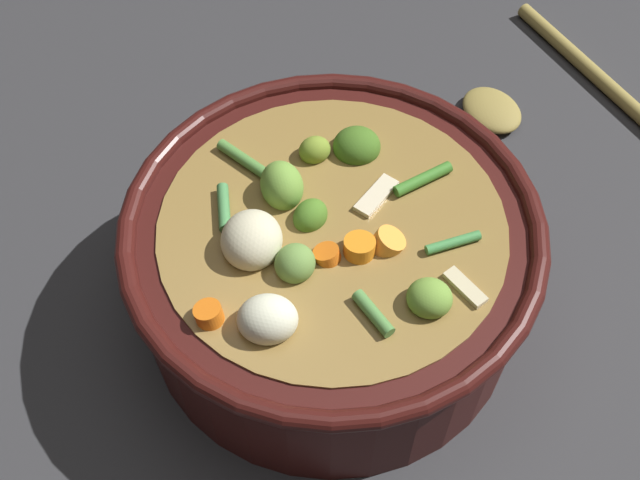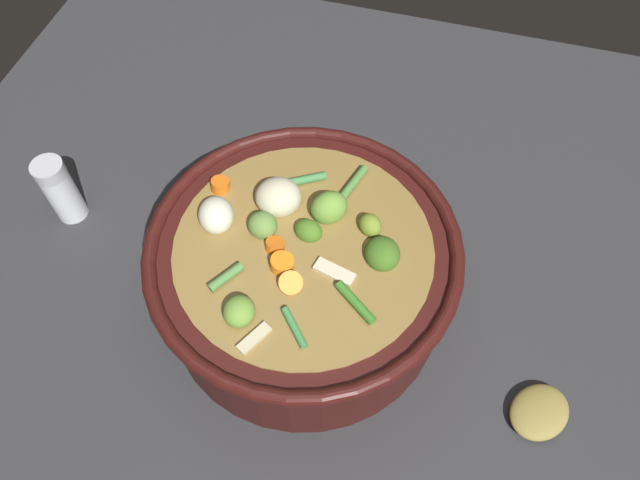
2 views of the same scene
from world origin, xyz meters
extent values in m
plane|color=#2D2D30|center=(0.00, 0.00, 0.00)|extent=(1.10, 1.10, 0.00)
cylinder|color=#38110F|center=(0.00, 0.00, 0.06)|extent=(0.32, 0.32, 0.11)
torus|color=#38110F|center=(0.00, 0.00, 0.11)|extent=(0.33, 0.33, 0.02)
cylinder|color=olive|center=(0.00, 0.00, 0.06)|extent=(0.27, 0.27, 0.11)
ellipsoid|color=olive|center=(-0.05, 0.01, 0.12)|extent=(0.05, 0.05, 0.04)
ellipsoid|color=olive|center=(-0.04, 0.06, 0.12)|extent=(0.03, 0.03, 0.02)
ellipsoid|color=olive|center=(-0.01, -0.05, 0.12)|extent=(0.04, 0.04, 0.03)
ellipsoid|color=#3F681F|center=(-0.01, 0.08, 0.12)|extent=(0.05, 0.05, 0.03)
ellipsoid|color=olive|center=(0.09, -0.04, 0.12)|extent=(0.04, 0.04, 0.03)
ellipsoid|color=#457322|center=(-0.02, 0.00, 0.12)|extent=(0.03, 0.03, 0.03)
cylinder|color=orange|center=(-0.05, -0.11, 0.12)|extent=(0.03, 0.03, 0.02)
cylinder|color=orange|center=(0.01, -0.03, 0.12)|extent=(0.03, 0.02, 0.02)
cylinder|color=orange|center=(0.03, -0.01, 0.12)|extent=(0.03, 0.03, 0.02)
cylinder|color=orange|center=(0.04, 0.00, 0.12)|extent=(0.04, 0.04, 0.02)
ellipsoid|color=beige|center=(-0.05, -0.04, 0.12)|extent=(0.06, 0.06, 0.04)
ellipsoid|color=beige|center=(-0.01, -0.10, 0.12)|extent=(0.05, 0.05, 0.03)
cylinder|color=#4D833F|center=(0.06, -0.06, 0.12)|extent=(0.04, 0.03, 0.01)
cylinder|color=#3C7C28|center=(0.05, 0.07, 0.12)|extent=(0.04, 0.05, 0.01)
cylinder|color=#418A46|center=(0.09, 0.02, 0.12)|extent=(0.04, 0.03, 0.01)
cylinder|color=#418045|center=(-0.08, -0.02, 0.12)|extent=(0.03, 0.04, 0.01)
cylinder|color=#4C8038|center=(-0.09, 0.03, 0.12)|extent=(0.05, 0.02, 0.01)
cube|color=beige|center=(0.02, 0.04, 0.12)|extent=(0.02, 0.04, 0.01)
cube|color=beige|center=(0.11, -0.01, 0.12)|extent=(0.04, 0.03, 0.01)
ellipsoid|color=olive|center=(0.07, 0.28, 0.01)|extent=(0.09, 0.09, 0.02)
cylinder|color=silver|center=(-0.04, -0.33, 0.04)|extent=(0.04, 0.04, 0.08)
cylinder|color=#B7B7BC|center=(-0.04, -0.33, 0.09)|extent=(0.04, 0.04, 0.02)
camera|label=1|loc=(0.13, -0.34, 0.61)|focal=44.99mm
camera|label=2|loc=(0.31, 0.10, 0.64)|focal=33.61mm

